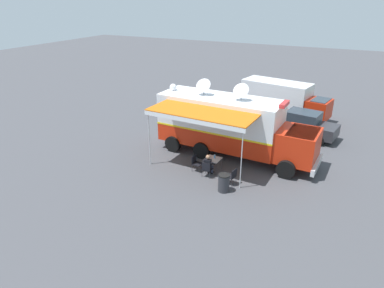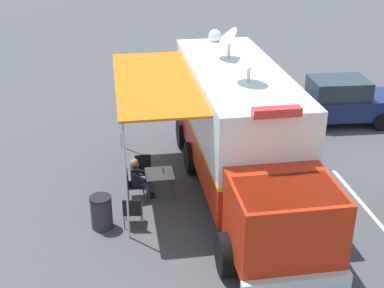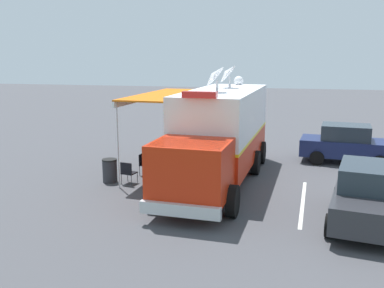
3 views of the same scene
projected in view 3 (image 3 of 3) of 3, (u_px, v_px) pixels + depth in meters
ground_plane at (223, 175)px, 17.57m from camera, size 100.00×100.00×0.00m
lot_stripe at (303, 202)px, 14.31m from camera, size 0.35×4.80×0.01m
command_truck at (219, 132)px, 16.48m from camera, size 5.12×9.60×4.53m
folding_table at (163, 160)px, 17.39m from camera, size 0.84×0.84×0.73m
water_bottle at (165, 156)px, 17.27m from camera, size 0.07×0.07×0.22m
folding_chair_at_table at (144, 162)px, 17.60m from camera, size 0.50×0.50×0.87m
folding_chair_beside_table at (160, 158)px, 18.31m from camera, size 0.50×0.50×0.87m
folding_chair_spare_by_truck at (128, 171)px, 16.24m from camera, size 0.56×0.56×0.87m
seated_responder at (148, 159)px, 17.52m from camera, size 0.67×0.57×1.25m
trash_bin at (110, 170)px, 16.56m from camera, size 0.57×0.57×0.91m
car_behind_truck at (368, 195)px, 12.28m from camera, size 2.53×4.44×1.76m
car_far_corner at (348, 144)px, 19.47m from camera, size 4.36×2.34×1.76m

